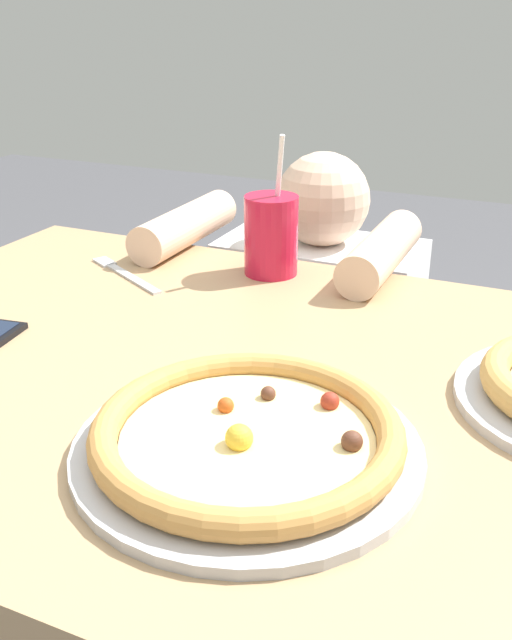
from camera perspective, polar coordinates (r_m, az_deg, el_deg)
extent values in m
cube|color=tan|center=(0.88, -1.13, -5.15)|extent=(1.20, 0.81, 0.04)
cylinder|color=#826748|center=(1.55, -13.51, -8.05)|extent=(0.07, 0.07, 0.71)
cylinder|color=#B7B7BC|center=(0.71, -0.69, -10.11)|extent=(0.34, 0.34, 0.01)
cylinder|color=#EFD68C|center=(0.71, -0.69, -9.37)|extent=(0.25, 0.25, 0.01)
torus|color=#C68C47|center=(0.70, -0.69, -8.73)|extent=(0.30, 0.30, 0.03)
sphere|color=brown|center=(0.76, 0.96, -5.82)|extent=(0.02, 0.02, 0.02)
sphere|color=brown|center=(0.69, 7.57, -9.46)|extent=(0.02, 0.02, 0.02)
sphere|color=#BF4C19|center=(0.74, -2.40, -6.75)|extent=(0.02, 0.02, 0.02)
sphere|color=maroon|center=(0.75, 5.84, -6.39)|extent=(0.02, 0.02, 0.02)
sphere|color=gold|center=(0.69, -1.33, -9.27)|extent=(0.03, 0.03, 0.03)
cylinder|color=red|center=(1.16, 1.20, 6.68)|extent=(0.09, 0.09, 0.13)
cylinder|color=white|center=(1.13, 1.86, 11.64)|extent=(0.03, 0.03, 0.11)
cube|color=silver|center=(1.17, -9.70, 3.25)|extent=(0.15, 0.09, 0.00)
cube|color=silver|center=(1.25, -11.84, 4.50)|extent=(0.05, 0.04, 0.00)
cylinder|color=#333847|center=(1.68, 4.56, -9.86)|extent=(0.32, 0.32, 0.45)
cube|color=white|center=(1.52, 4.99, 1.41)|extent=(0.40, 0.22, 0.26)
sphere|color=beige|center=(1.45, 5.29, 9.44)|extent=(0.19, 0.19, 0.19)
cylinder|color=beige|center=(1.32, -5.59, 7.40)|extent=(0.07, 0.28, 0.07)
cylinder|color=beige|center=(1.19, 9.85, 5.33)|extent=(0.07, 0.28, 0.07)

